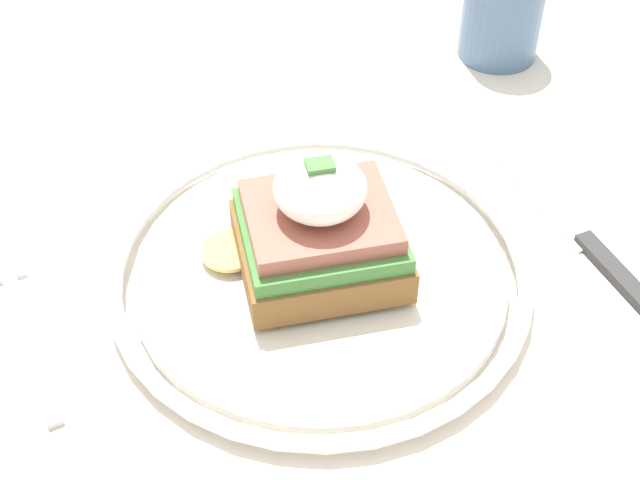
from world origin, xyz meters
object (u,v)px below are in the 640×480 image
object	(u,v)px
knife	(593,249)
cup	(503,10)
plate	(320,271)
sandwich	(317,227)
fork	(21,315)

from	to	relation	value
knife	cup	xyz separation A→B (m)	(0.02, 0.23, 0.04)
plate	cup	bearing A→B (deg)	47.77
cup	sandwich	bearing A→B (deg)	-132.62
sandwich	knife	bearing A→B (deg)	-5.24
knife	cup	distance (m)	0.24
plate	cup	xyz separation A→B (m)	(0.20, 0.22, 0.03)
plate	knife	size ratio (longest dim) A/B	1.37
knife	plate	bearing A→B (deg)	175.27
plate	sandwich	size ratio (longest dim) A/B	2.20
plate	sandwich	distance (m)	0.04
fork	cup	world-z (taller)	cup
plate	knife	distance (m)	0.18
fork	plate	bearing A→B (deg)	-2.73
cup	knife	bearing A→B (deg)	-95.47
sandwich	knife	distance (m)	0.18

